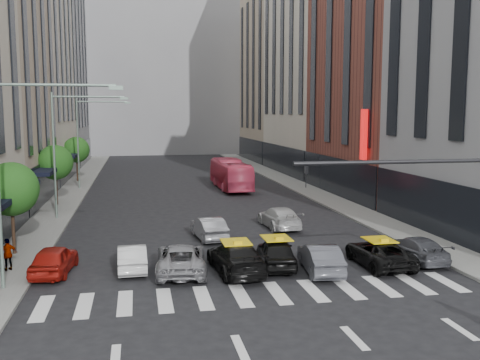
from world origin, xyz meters
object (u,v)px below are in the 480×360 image
car_white_front (132,257)px  pedestrian_far (8,254)px  taxi_center (276,253)px  streetlamp_far (87,131)px  streetlamp_near (20,155)px  taxi_left (236,257)px  streetlamp_mid (67,138)px  bus (231,174)px  car_red (54,260)px

car_white_front → pedestrian_far: pedestrian_far is taller
car_white_front → taxi_center: size_ratio=0.91×
streetlamp_far → pedestrian_far: size_ratio=5.76×
streetlamp_near → car_white_front: bearing=25.4°
taxi_left → streetlamp_mid: bearing=-62.4°
bus → car_white_front: bearing=69.2°
streetlamp_near → bus: size_ratio=0.84×
streetlamp_mid → bus: 20.05m
streetlamp_near → streetlamp_mid: (0.00, 16.00, 0.00)m
car_white_front → streetlamp_far: bearing=-83.1°
streetlamp_far → taxi_center: streetlamp_far is taller
streetlamp_mid → streetlamp_far: 16.00m
car_white_front → taxi_left: size_ratio=0.76×
streetlamp_near → car_white_front: size_ratio=2.31×
streetlamp_far → car_white_front: streetlamp_far is taller
bus → pedestrian_far: size_ratio=6.88×
car_red → pedestrian_far: bearing=-7.5°
streetlamp_mid → car_red: 14.77m
streetlamp_near → taxi_center: 12.77m
streetlamp_near → taxi_left: 10.79m
bus → streetlamp_far: bearing=-11.4°
car_white_front → pedestrian_far: (-5.84, 0.58, 0.29)m
taxi_center → bus: bus is taller
streetlamp_mid → bus: size_ratio=0.84×
bus → taxi_left: bearing=79.3°
car_red → taxi_center: (10.75, -0.89, 0.02)m
streetlamp_near → streetlamp_far: 32.00m
taxi_left → bus: 29.07m
streetlamp_near → taxi_center: (11.60, 1.32, -5.17)m
car_white_front → car_red: bearing=-2.6°
taxi_left → pedestrian_far: size_ratio=3.28×
pedestrian_far → taxi_center: bearing=139.3°
car_red → taxi_center: taxi_center is taller
streetlamp_near → car_red: 5.71m
car_white_front → taxi_left: bearing=162.8°
pedestrian_far → streetlamp_mid: bearing=-130.3°
streetlamp_mid → pedestrian_far: streetlamp_mid is taller
streetlamp_mid → taxi_left: streetlamp_mid is taller
car_red → taxi_left: bearing=176.4°
car_white_front → bus: size_ratio=0.36×
streetlamp_far → car_red: 30.26m
streetlamp_far → bus: bearing=-10.2°
streetlamp_near → taxi_left: (9.44, 0.77, -5.16)m
streetlamp_far → car_white_front: (4.51, -29.86, -5.26)m
car_red → taxi_left: taxi_left is taller
car_white_front → bus: 28.98m
streetlamp_far → car_red: bearing=-88.4°
streetlamp_mid → car_white_front: bearing=-72.0°
streetlamp_mid → pedestrian_far: bearing=-95.7°
car_white_front → pedestrian_far: bearing=-7.3°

